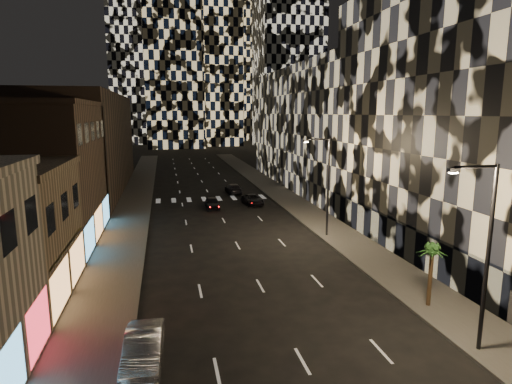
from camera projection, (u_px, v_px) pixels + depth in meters
name	position (u px, v px, depth m)	size (l,w,h in m)	color
sidewalk_left	(134.00, 201.00, 55.34)	(4.00, 120.00, 0.15)	#47443F
sidewalk_right	(283.00, 195.00, 59.46)	(4.00, 120.00, 0.15)	#47443F
curb_left	(151.00, 201.00, 55.78)	(0.20, 120.00, 0.15)	#4C4C47
curb_right	(269.00, 196.00, 59.02)	(0.20, 120.00, 0.15)	#4C4C47
retail_brown	(35.00, 176.00, 36.96)	(10.00, 15.00, 12.00)	#4C382B
retail_filler_left	(87.00, 143.00, 62.25)	(10.00, 40.00, 14.00)	#4C382B
midrise_right	(486.00, 118.00, 35.00)	(16.00, 25.00, 22.00)	#232326
midrise_base	(394.00, 235.00, 35.15)	(0.60, 25.00, 3.00)	#383838
midrise_filler_right	(334.00, 128.00, 66.61)	(16.00, 40.00, 18.00)	#232326
streetlight_near	(484.00, 246.00, 19.70)	(2.55, 0.25, 9.00)	black
streetlight_far	(326.00, 180.00, 38.92)	(2.55, 0.25, 9.00)	black
car_silver_parked	(144.00, 350.00, 19.45)	(1.65, 4.74, 1.56)	gray
car_dark_midlane	(213.00, 203.00, 51.54)	(1.59, 3.94, 1.34)	black
car_dark_oncoming	(233.00, 189.00, 61.08)	(1.96, 4.81, 1.40)	black
car_dark_rightlane	(253.00, 200.00, 53.73)	(2.05, 4.45, 1.24)	black
palm_tree	(432.00, 254.00, 24.83)	(1.92, 1.94, 3.80)	#47331E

